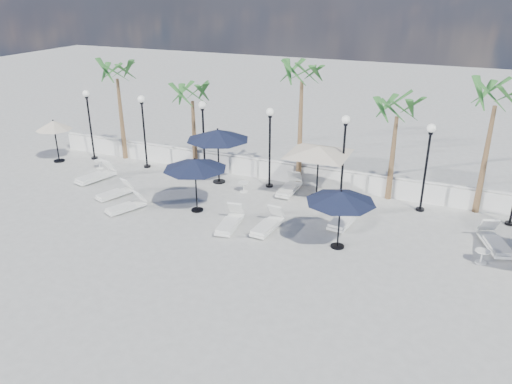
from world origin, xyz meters
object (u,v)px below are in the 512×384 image
at_px(parasol_navy_mid, 218,135).
at_px(lounger_0, 115,193).
at_px(lounger_2, 126,206).
at_px(parasol_cream_sq_a, 319,146).
at_px(parasol_navy_left, 195,164).
at_px(parasol_navy_right, 341,197).
at_px(lounger_6, 495,242).
at_px(lounger_5, 289,188).
at_px(lounger_3, 230,222).
at_px(parasol_cream_small, 54,126).
at_px(lounger_4, 268,224).
at_px(lounger_7, 344,218).
at_px(lounger_1, 96,176).

bearing_deg(parasol_navy_mid, lounger_0, -135.25).
distance_m(lounger_2, parasol_cream_sq_a, 8.77).
relative_size(parasol_navy_left, parasol_navy_right, 1.06).
bearing_deg(lounger_6, lounger_5, 148.13).
bearing_deg(parasol_navy_right, lounger_3, -178.09).
height_order(lounger_2, parasol_cream_sq_a, parasol_cream_sq_a).
bearing_deg(parasol_navy_left, parasol_cream_small, 165.23).
height_order(lounger_5, parasol_navy_right, parasol_navy_right).
height_order(lounger_2, lounger_4, lounger_4).
height_order(lounger_2, parasol_navy_left, parasol_navy_left).
height_order(lounger_0, parasol_navy_right, parasol_navy_right).
relative_size(lounger_5, lounger_6, 0.94).
bearing_deg(lounger_0, lounger_5, 45.91).
height_order(lounger_2, parasol_navy_right, parasol_navy_right).
xyz_separation_m(lounger_5, lounger_6, (8.75, -2.04, 0.00)).
xyz_separation_m(lounger_6, lounger_7, (-5.58, -0.19, 0.00)).
relative_size(lounger_3, parasol_cream_small, 0.88).
bearing_deg(lounger_1, parasol_cream_sq_a, 26.99).
height_order(lounger_0, parasol_navy_left, parasol_navy_left).
relative_size(lounger_7, parasol_navy_mid, 0.70).
xyz_separation_m(lounger_6, parasol_cream_sq_a, (-7.44, 2.08, 2.15)).
distance_m(lounger_3, parasol_navy_left, 2.90).
distance_m(lounger_3, parasol_navy_right, 4.71).
bearing_deg(parasol_navy_mid, lounger_3, -58.05).
bearing_deg(lounger_6, parasol_navy_mid, 152.35).
distance_m(lounger_4, lounger_6, 8.47).
height_order(lounger_4, parasol_navy_mid, parasol_navy_mid).
distance_m(lounger_4, parasol_cream_sq_a, 4.62).
xyz_separation_m(parasol_navy_mid, parasol_cream_sq_a, (4.93, 0.14, -0.00)).
distance_m(lounger_5, lounger_6, 8.98).
bearing_deg(lounger_7, parasol_navy_right, -75.39).
bearing_deg(lounger_4, lounger_1, 174.99).
xyz_separation_m(lounger_2, lounger_4, (6.27, 0.69, 0.03)).
bearing_deg(lounger_1, lounger_7, 14.88).
xyz_separation_m(lounger_4, parasol_cream_sq_a, (0.81, 4.00, 2.16)).
distance_m(lounger_0, parasol_navy_right, 10.73).
xyz_separation_m(lounger_3, lounger_5, (0.96, 4.37, 0.00)).
relative_size(lounger_7, parasol_navy_right, 0.84).
xyz_separation_m(lounger_2, parasol_cream_sq_a, (7.08, 4.70, 2.19)).
bearing_deg(lounger_5, lounger_6, -12.60).
bearing_deg(lounger_2, lounger_5, 62.33).
relative_size(lounger_2, lounger_7, 0.85).
bearing_deg(parasol_cream_small, lounger_5, 3.34).
bearing_deg(parasol_cream_small, lounger_6, -3.33).
bearing_deg(parasol_navy_left, lounger_7, 11.15).
bearing_deg(lounger_6, parasol_cream_sq_a, 145.62).
distance_m(parasol_navy_left, parasol_cream_small, 10.50).
bearing_deg(lounger_6, lounger_7, 163.24).
height_order(lounger_1, parasol_navy_left, parasol_navy_left).
height_order(lounger_6, parasol_cream_sq_a, parasol_cream_sq_a).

